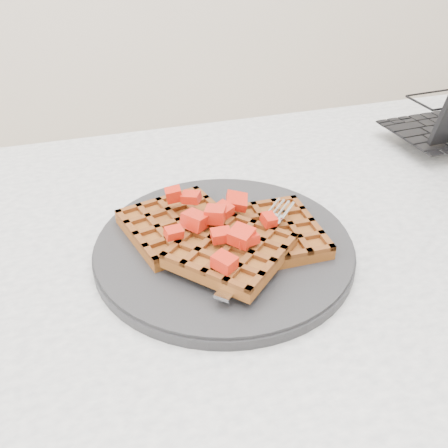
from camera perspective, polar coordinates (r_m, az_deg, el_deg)
The scene contains 5 objects.
table at distance 0.67m, azimuth 10.16°, elevation -10.83°, with size 1.20×0.80×0.75m.
plate at distance 0.57m, azimuth -0.00°, elevation -2.65°, with size 0.30×0.30×0.02m, color black.
waffles at distance 0.56m, azimuth 0.13°, elevation -1.29°, with size 0.22×0.22×0.03m.
strawberry_pile at distance 0.55m, azimuth -0.00°, elevation 1.21°, with size 0.15×0.15×0.02m, color #A80A00, non-canonical shape.
fork at distance 0.55m, azimuth 4.30°, elevation -2.72°, with size 0.02×0.18×0.02m, color silver, non-canonical shape.
Camera 1 is at (-0.24, -0.41, 1.10)m, focal length 40.00 mm.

